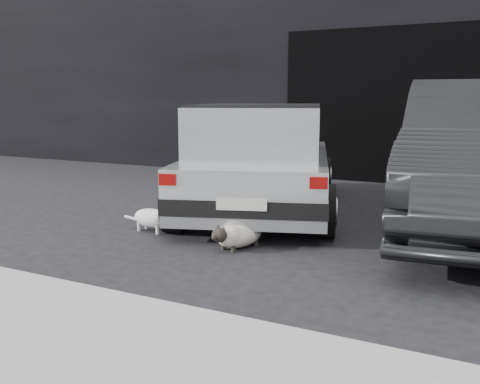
% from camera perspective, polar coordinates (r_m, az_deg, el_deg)
% --- Properties ---
extents(ground, '(80.00, 80.00, 0.00)m').
position_cam_1_polar(ground, '(6.05, -0.42, -3.70)').
color(ground, black).
rests_on(ground, ground).
extents(building_facade, '(34.00, 4.00, 5.00)m').
position_cam_1_polar(building_facade, '(11.39, 18.98, 14.82)').
color(building_facade, black).
rests_on(building_facade, ground).
extents(garage_opening, '(4.00, 0.10, 2.60)m').
position_cam_1_polar(garage_opening, '(9.36, 16.74, 8.75)').
color(garage_opening, black).
rests_on(garage_opening, ground).
extents(curb, '(18.00, 0.25, 0.12)m').
position_cam_1_polar(curb, '(3.41, -5.89, -13.71)').
color(curb, '#969791').
rests_on(curb, ground).
extents(silver_hatchback, '(2.75, 4.02, 1.36)m').
position_cam_1_polar(silver_hatchback, '(6.75, 2.25, 4.11)').
color(silver_hatchback, silver).
rests_on(silver_hatchback, ground).
extents(cat_siamese, '(0.41, 0.78, 0.28)m').
position_cam_1_polar(cat_siamese, '(5.14, -0.39, -4.72)').
color(cat_siamese, beige).
rests_on(cat_siamese, ground).
extents(cat_white, '(0.70, 0.29, 0.33)m').
position_cam_1_polar(cat_white, '(5.85, -9.19, -2.71)').
color(cat_white, white).
rests_on(cat_white, ground).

